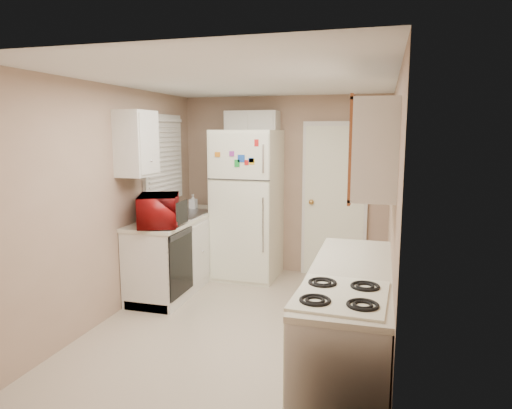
# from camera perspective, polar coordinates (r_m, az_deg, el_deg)

# --- Properties ---
(floor) EXTENTS (3.80, 3.80, 0.00)m
(floor) POSITION_cam_1_polar(r_m,az_deg,el_deg) (4.77, -1.67, -14.70)
(floor) COLOR beige
(floor) RESTS_ON ground
(ceiling) EXTENTS (3.80, 3.80, 0.00)m
(ceiling) POSITION_cam_1_polar(r_m,az_deg,el_deg) (4.40, -1.82, 15.29)
(ceiling) COLOR white
(ceiling) RESTS_ON floor
(wall_left) EXTENTS (3.80, 3.80, 0.00)m
(wall_left) POSITION_cam_1_polar(r_m,az_deg,el_deg) (5.02, -17.17, 0.38)
(wall_left) COLOR tan
(wall_left) RESTS_ON floor
(wall_right) EXTENTS (3.80, 3.80, 0.00)m
(wall_right) POSITION_cam_1_polar(r_m,az_deg,el_deg) (4.23, 16.67, -1.16)
(wall_right) COLOR tan
(wall_right) RESTS_ON floor
(wall_back) EXTENTS (2.80, 2.80, 0.00)m
(wall_back) POSITION_cam_1_polar(r_m,az_deg,el_deg) (6.25, 3.46, 2.39)
(wall_back) COLOR tan
(wall_back) RESTS_ON floor
(wall_front) EXTENTS (2.80, 2.80, 0.00)m
(wall_front) POSITION_cam_1_polar(r_m,az_deg,el_deg) (2.72, -13.85, -6.63)
(wall_front) COLOR tan
(wall_front) RESTS_ON floor
(left_counter) EXTENTS (0.60, 1.80, 0.90)m
(left_counter) POSITION_cam_1_polar(r_m,az_deg,el_deg) (5.80, -9.49, -5.78)
(left_counter) COLOR silver
(left_counter) RESTS_ON floor
(dishwasher) EXTENTS (0.03, 0.58, 0.72)m
(dishwasher) POSITION_cam_1_polar(r_m,az_deg,el_deg) (5.15, -9.40, -7.23)
(dishwasher) COLOR black
(dishwasher) RESTS_ON floor
(sink) EXTENTS (0.54, 0.74, 0.16)m
(sink) POSITION_cam_1_polar(r_m,az_deg,el_deg) (5.84, -8.98, -1.54)
(sink) COLOR gray
(sink) RESTS_ON left_counter
(microwave) EXTENTS (0.70, 0.56, 0.41)m
(microwave) POSITION_cam_1_polar(r_m,az_deg,el_deg) (5.12, -12.02, -0.95)
(microwave) COLOR maroon
(microwave) RESTS_ON left_counter
(soap_bottle) EXTENTS (0.09, 0.10, 0.20)m
(soap_bottle) POSITION_cam_1_polar(r_m,az_deg,el_deg) (6.16, -7.87, 0.35)
(soap_bottle) COLOR beige
(soap_bottle) RESTS_ON left_counter
(window_blinds) EXTENTS (0.10, 0.98, 1.08)m
(window_blinds) POSITION_cam_1_polar(r_m,az_deg,el_deg) (5.87, -11.48, 5.72)
(window_blinds) COLOR silver
(window_blinds) RESTS_ON wall_left
(upper_cabinet_left) EXTENTS (0.30, 0.45, 0.70)m
(upper_cabinet_left) POSITION_cam_1_polar(r_m,az_deg,el_deg) (5.08, -14.71, 7.38)
(upper_cabinet_left) COLOR silver
(upper_cabinet_left) RESTS_ON wall_left
(refrigerator) EXTENTS (0.82, 0.80, 1.95)m
(refrigerator) POSITION_cam_1_polar(r_m,az_deg,el_deg) (6.03, -1.05, -0.01)
(refrigerator) COLOR white
(refrigerator) RESTS_ON floor
(cabinet_over_fridge) EXTENTS (0.70, 0.30, 0.40)m
(cabinet_over_fridge) POSITION_cam_1_polar(r_m,az_deg,el_deg) (6.16, -0.46, 9.77)
(cabinet_over_fridge) COLOR silver
(cabinet_over_fridge) RESTS_ON wall_back
(interior_door) EXTENTS (0.86, 0.06, 2.08)m
(interior_door) POSITION_cam_1_polar(r_m,az_deg,el_deg) (6.13, 9.78, 0.45)
(interior_door) COLOR white
(interior_door) RESTS_ON floor
(right_counter) EXTENTS (0.60, 2.00, 0.90)m
(right_counter) POSITION_cam_1_polar(r_m,az_deg,el_deg) (3.68, 11.49, -14.70)
(right_counter) COLOR silver
(right_counter) RESTS_ON floor
(stove) EXTENTS (0.60, 0.72, 0.84)m
(stove) POSITION_cam_1_polar(r_m,az_deg,el_deg) (3.17, 10.33, -19.34)
(stove) COLOR white
(stove) RESTS_ON floor
(upper_cabinet_right) EXTENTS (0.30, 1.20, 0.70)m
(upper_cabinet_right) POSITION_cam_1_polar(r_m,az_deg,el_deg) (3.67, 14.86, 6.85)
(upper_cabinet_right) COLOR silver
(upper_cabinet_right) RESTS_ON wall_right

